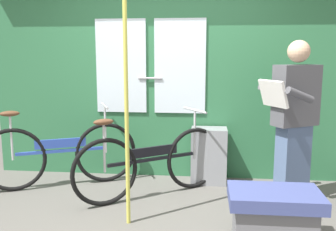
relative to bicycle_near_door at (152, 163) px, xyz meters
name	(u,v)px	position (x,y,z in m)	size (l,w,h in m)	color
ground_plane	(152,225)	(0.09, -0.62, -0.39)	(5.26, 4.28, 0.04)	#56544F
train_door_wall	(167,76)	(0.09, 0.71, 0.86)	(4.26, 0.28, 2.35)	#2D6B42
bicycle_near_door	(152,163)	(0.00, 0.00, 0.00)	(1.45, 1.00, 0.89)	black
bicycle_leaning_behind	(60,154)	(-1.06, 0.19, 0.01)	(1.58, 0.77, 0.91)	black
passenger_reading_newspaper	(294,119)	(1.42, 0.01, 0.49)	(0.62, 0.56, 1.62)	slate
trash_bin_by_wall	(209,155)	(0.60, 0.50, -0.05)	(0.41, 0.28, 0.64)	gray
handrail_pole	(126,94)	(-0.12, -0.64, 0.79)	(0.04, 0.04, 2.31)	#C6C14C
bench_seat_corner	(274,217)	(1.09, -0.92, -0.13)	(0.70, 0.44, 0.45)	#3D477F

